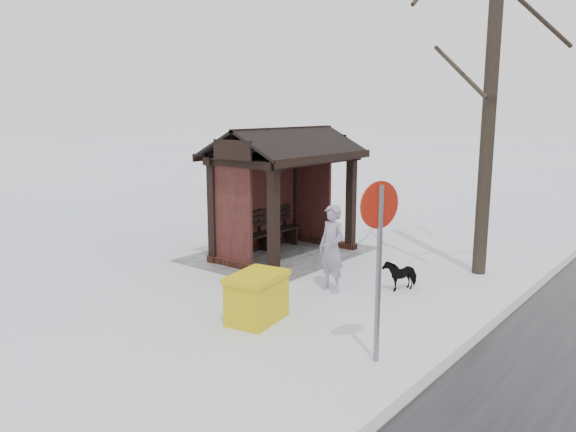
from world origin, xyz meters
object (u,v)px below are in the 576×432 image
object	(u,v)px
bus_shelter	(280,166)
dog	(400,274)
pedestrian	(332,248)
grit_bin	(257,297)
road_sign	(379,235)

from	to	relation	value
bus_shelter	dog	world-z (taller)	bus_shelter
pedestrian	grit_bin	bearing A→B (deg)	-79.96
bus_shelter	pedestrian	bearing A→B (deg)	59.28
bus_shelter	pedestrian	distance (m)	3.24
pedestrian	dog	world-z (taller)	pedestrian
bus_shelter	grit_bin	xyz separation A→B (m)	(3.61, 2.48, -1.75)
road_sign	bus_shelter	bearing A→B (deg)	-108.60
grit_bin	bus_shelter	bearing A→B (deg)	-155.35
pedestrian	bus_shelter	bearing A→B (deg)	161.35
dog	road_sign	bearing A→B (deg)	-46.20
bus_shelter	grit_bin	size ratio (longest dim) A/B	3.07
grit_bin	road_sign	distance (m)	2.71
dog	grit_bin	size ratio (longest dim) A/B	0.60
road_sign	grit_bin	bearing A→B (deg)	-72.99
bus_shelter	grit_bin	world-z (taller)	bus_shelter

